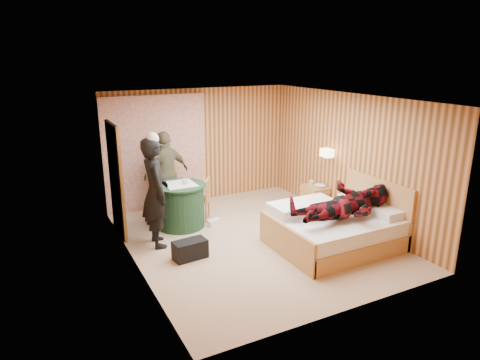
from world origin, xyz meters
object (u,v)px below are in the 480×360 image
bed (334,228)px  duffel_bag (190,249)px  man_on_bed (347,195)px  wall_lamp (327,153)px  man_at_table (166,173)px  round_table (181,205)px  nightstand (314,198)px  chair_far (167,189)px  woman_standing (155,193)px  chair_near (203,196)px

bed → duffel_bag: (-2.39, 0.67, -0.16)m
man_on_bed → wall_lamp: bearing=63.2°
man_at_table → duffel_bag: bearing=67.3°
bed → round_table: bearing=135.5°
wall_lamp → round_table: size_ratio=0.27×
bed → nightstand: 1.75m
nightstand → chair_far: bearing=157.2°
round_table → duffel_bag: round_table is taller
bed → chair_far: bed is taller
nightstand → round_table: bearing=171.0°
wall_lamp → bed: wall_lamp is taller
woman_standing → man_at_table: woman_standing is taller
man_on_bed → man_at_table: bearing=124.3°
wall_lamp → duffel_bag: wall_lamp is taller
round_table → duffel_bag: bearing=-103.8°
duffel_bag → woman_standing: bearing=106.6°
chair_far → woman_standing: size_ratio=0.49×
nightstand → duffel_bag: nightstand is taller
round_table → man_at_table: (-0.00, 0.80, 0.43)m
chair_far → man_at_table: bearing=42.1°
wall_lamp → bed: (-0.80, -1.30, -0.99)m
duffel_bag → chair_near: bearing=54.8°
chair_far → round_table: bearing=-108.7°
nightstand → woman_standing: size_ratio=0.29×
bed → wall_lamp: bearing=58.4°
man_at_table → bed: bearing=112.1°
nightstand → chair_far: (-2.84, 1.19, 0.26)m
chair_near → man_at_table: 0.93m
nightstand → chair_near: (-2.31, 0.56, 0.22)m
nightstand → round_table: (-2.82, 0.45, 0.15)m
bed → chair_near: (-1.55, 2.13, 0.18)m
chair_far → man_at_table: (0.03, 0.06, 0.32)m
wall_lamp → chair_far: 3.33m
woman_standing → man_on_bed: bearing=-118.7°
chair_far → duffel_bag: 2.16m
nightstand → duffel_bag: bearing=-163.9°
round_table → man_at_table: bearing=90.0°
man_at_table → man_on_bed: bearing=110.4°
chair_near → nightstand: bearing=109.5°
woman_standing → man_on_bed: size_ratio=1.07×
chair_near → woman_standing: woman_standing is taller
bed → chair_near: 2.64m
wall_lamp → man_at_table: size_ratio=0.15×
chair_near → duffel_bag: bearing=3.2°
nightstand → duffel_bag: size_ratio=1.02×
bed → man_at_table: man_at_table is taller
bed → man_on_bed: bearing=-83.6°
chair_near → chair_far: bearing=-106.8°
bed → man_on_bed: 0.70m
chair_near → man_at_table: bearing=-110.7°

